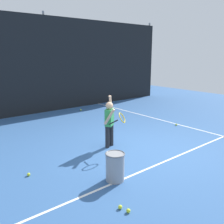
% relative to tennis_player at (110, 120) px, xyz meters
% --- Properties ---
extents(ground_plane, '(20.00, 20.00, 0.00)m').
position_rel_tennis_player_xyz_m(ground_plane, '(0.59, -0.68, -0.73)').
color(ground_plane, '#335B93').
extents(court_line_baseline, '(9.00, 0.05, 0.00)m').
position_rel_tennis_player_xyz_m(court_line_baseline, '(0.59, -1.52, -0.72)').
color(court_line_baseline, white).
rests_on(court_line_baseline, ground).
extents(court_line_sideline, '(0.05, 9.00, 0.00)m').
position_rel_tennis_player_xyz_m(court_line_sideline, '(3.15, 0.32, -0.72)').
color(court_line_sideline, white).
rests_on(court_line_sideline, ground).
extents(back_fence_windscreen, '(12.65, 0.08, 3.89)m').
position_rel_tennis_player_xyz_m(back_fence_windscreen, '(0.59, 4.85, 1.22)').
color(back_fence_windscreen, black).
rests_on(back_fence_windscreen, ground).
extents(fence_post_1, '(0.09, 0.09, 4.04)m').
position_rel_tennis_player_xyz_m(fence_post_1, '(0.59, 4.91, 1.29)').
color(fence_post_1, slate).
rests_on(fence_post_1, ground).
extents(fence_post_2, '(0.09, 0.09, 4.04)m').
position_rel_tennis_player_xyz_m(fence_post_2, '(6.76, 4.91, 1.29)').
color(fence_post_2, slate).
rests_on(fence_post_2, ground).
extents(tennis_player, '(0.49, 0.85, 1.35)m').
position_rel_tennis_player_xyz_m(tennis_player, '(0.00, 0.00, 0.00)').
color(tennis_player, '#232326').
rests_on(tennis_player, ground).
extents(ball_hopper, '(0.38, 0.38, 0.56)m').
position_rel_tennis_player_xyz_m(ball_hopper, '(-1.04, -1.45, -0.44)').
color(ball_hopper, gray).
rests_on(ball_hopper, ground).
extents(tennis_ball_1, '(0.07, 0.07, 0.07)m').
position_rel_tennis_player_xyz_m(tennis_ball_1, '(-1.56, -2.20, -0.69)').
color(tennis_ball_1, '#CCE033').
rests_on(tennis_ball_1, ground).
extents(tennis_ball_2, '(0.07, 0.07, 0.07)m').
position_rel_tennis_player_xyz_m(tennis_ball_2, '(1.66, 4.08, -0.69)').
color(tennis_ball_2, '#CCE033').
rests_on(tennis_ball_2, ground).
extents(tennis_ball_3, '(0.07, 0.07, 0.07)m').
position_rel_tennis_player_xyz_m(tennis_ball_3, '(2.98, 0.07, -0.69)').
color(tennis_ball_3, '#CCE033').
rests_on(tennis_ball_3, ground).
extents(tennis_ball_4, '(0.07, 0.07, 0.07)m').
position_rel_tennis_player_xyz_m(tennis_ball_4, '(-1.53, -2.35, -0.69)').
color(tennis_ball_4, '#CCE033').
rests_on(tennis_ball_4, ground).
extents(tennis_ball_5, '(0.07, 0.07, 0.07)m').
position_rel_tennis_player_xyz_m(tennis_ball_5, '(-2.28, -0.21, -0.69)').
color(tennis_ball_5, '#CCE033').
rests_on(tennis_ball_5, ground).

